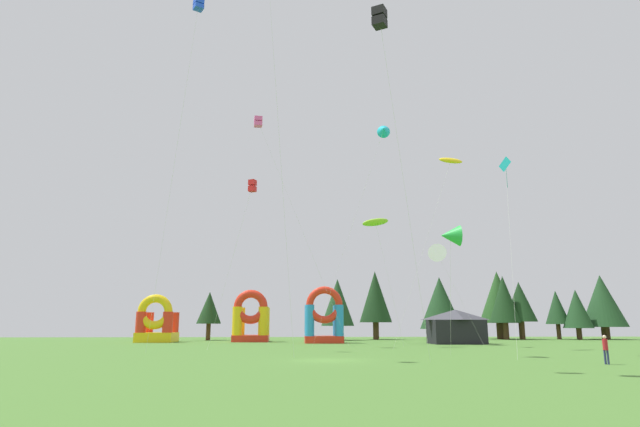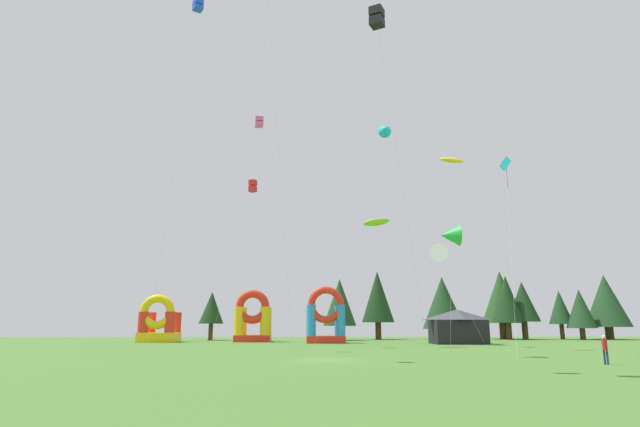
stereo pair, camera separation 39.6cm
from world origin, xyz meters
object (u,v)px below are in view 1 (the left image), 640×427
Objects in this scene: kite_green_delta at (450,236)px; kite_black_box at (380,19)px; kite_blue_box at (198,7)px; kite_lime_parafoil at (375,222)px; kite_pink_box at (258,122)px; kite_cyan_delta at (384,130)px; festival_tent at (456,327)px; kite_white_delta at (438,255)px; inflatable_orange_dome at (157,325)px; inflatable_red_slide at (324,321)px; person_left_edge at (605,347)px; inflatable_yellow_castle at (251,322)px; kite_yellow_parafoil at (451,161)px; kite_teal_diamond at (506,167)px; kite_red_box at (252,186)px.

kite_black_box is (-6.98, -11.66, 10.18)m from kite_green_delta.
kite_blue_box is at bearing 140.09° from kite_black_box.
kite_pink_box reaches higher than kite_lime_parafoil.
kite_blue_box is at bearing -132.92° from kite_cyan_delta.
kite_white_delta is at bearing -136.23° from festival_tent.
inflatable_orange_dome is (-28.48, 30.12, -6.57)m from kite_green_delta.
kite_green_delta is 24.91m from festival_tent.
inflatable_red_slide is at bearing 49.21° from kite_pink_box.
inflatable_yellow_castle reaches higher than person_left_edge.
kite_green_delta is at bearing 4.80° from kite_blue_box.
kite_yellow_parafoil is 9.92m from kite_teal_diamond.
inflatable_yellow_castle is (-1.28, 14.24, -21.58)m from kite_pink_box.
kite_yellow_parafoil is 19.72m from kite_red_box.
kite_cyan_delta is 36.75m from inflatable_orange_dome.
kite_lime_parafoil is 27.43m from kite_blue_box.
kite_blue_box is (-23.96, -22.28, 15.83)m from kite_white_delta.
kite_lime_parafoil is 0.55× the size of kite_pink_box.
kite_teal_diamond is at bearing -94.87° from festival_tent.
kite_yellow_parafoil is 2.84× the size of inflatable_yellow_castle.
kite_cyan_delta is (1.29, 0.75, 10.69)m from kite_lime_parafoil.
kite_blue_box is 15.54m from kite_red_box.
kite_blue_box is (-19.01, -1.60, 17.16)m from kite_green_delta.
kite_white_delta is 15.43m from kite_cyan_delta.
kite_red_box is (-20.29, -12.36, 4.45)m from kite_white_delta.
kite_lime_parafoil is at bearing -63.31° from inflatable_red_slide.
kite_yellow_parafoil is 20.28m from festival_tent.
inflatable_yellow_castle is (-20.70, 20.33, -15.52)m from kite_yellow_parafoil.
inflatable_orange_dome is (-25.61, 13.73, -10.74)m from kite_lime_parafoil.
kite_red_box is 2.56× the size of festival_tent.
festival_tent is (24.08, -8.43, -0.55)m from inflatable_yellow_castle.
inflatable_red_slide is (-0.78, 37.77, -16.21)m from kite_black_box.
kite_red_box is 29.62m from festival_tent.
kite_red_box reaches higher than inflatable_red_slide.
kite_cyan_delta is 4.16× the size of inflatable_orange_dome.
kite_black_box reaches higher than kite_lime_parafoil.
person_left_edge is (6.09, -7.96, -7.67)m from kite_green_delta.
kite_lime_parafoil reaches higher than kite_green_delta.
kite_pink_box reaches higher than kite_teal_diamond.
kite_teal_diamond is at bearing -61.48° from inflatable_red_slide.
festival_tent is at bearing 32.70° from kite_lime_parafoil.
inflatable_red_slide is (11.25, 27.71, -23.19)m from kite_blue_box.
kite_pink_box reaches higher than inflatable_yellow_castle.
person_left_edge is 0.24× the size of inflatable_red_slide.
kite_pink_box is at bearing -179.79° from person_left_edge.
kite_cyan_delta is (-5.44, 6.16, 5.48)m from kite_yellow_parafoil.
kite_white_delta is 35.59m from kite_black_box.
kite_pink_box is 40.37m from person_left_edge.
inflatable_orange_dome is at bearing 169.06° from inflatable_red_slide.
kite_yellow_parafoil is 40.82m from inflatable_orange_dome.
kite_blue_box is at bearing -100.46° from kite_pink_box.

